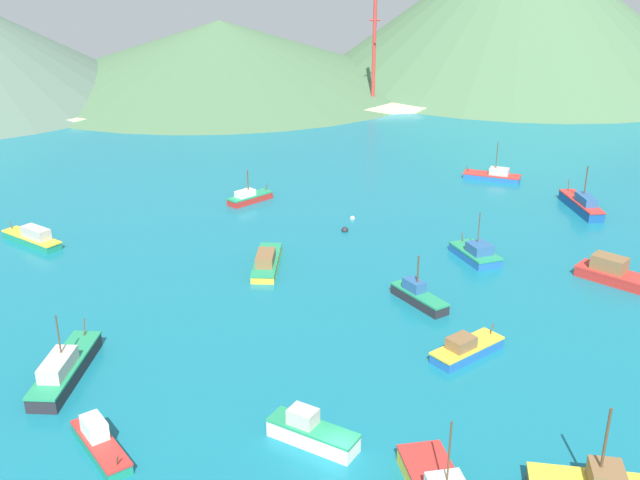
{
  "coord_description": "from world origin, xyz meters",
  "views": [
    {
      "loc": [
        -8.07,
        -42.18,
        34.22
      ],
      "look_at": [
        4.69,
        38.07,
        1.62
      ],
      "focal_mm": 41.39,
      "sensor_mm": 36.0,
      "label": 1
    }
  ],
  "objects_px": {
    "buoy_1": "(352,218)",
    "fishing_boat_9": "(33,238)",
    "fishing_boat_10": "(249,197)",
    "fishing_boat_13": "(466,348)",
    "buoy_2": "(345,230)",
    "radio_tower": "(374,54)",
    "fishing_boat_8": "(476,253)",
    "fishing_boat_7": "(418,296)",
    "fishing_boat_1": "(493,175)",
    "fishing_boat_5": "(615,273)",
    "fishing_boat_2": "(64,369)",
    "fishing_boat_4": "(99,442)",
    "fishing_boat_0": "(311,432)",
    "fishing_boat_15": "(582,204)",
    "fishing_boat_6": "(267,261)"
  },
  "relations": [
    {
      "from": "fishing_boat_2",
      "to": "fishing_boat_5",
      "type": "height_order",
      "value": "fishing_boat_2"
    },
    {
      "from": "fishing_boat_0",
      "to": "buoy_2",
      "type": "relative_size",
      "value": 7.43
    },
    {
      "from": "buoy_1",
      "to": "buoy_2",
      "type": "height_order",
      "value": "buoy_2"
    },
    {
      "from": "fishing_boat_7",
      "to": "radio_tower",
      "type": "xyz_separation_m",
      "value": [
        17.4,
        97.39,
        10.99
      ]
    },
    {
      "from": "fishing_boat_5",
      "to": "buoy_1",
      "type": "relative_size",
      "value": 13.42
    },
    {
      "from": "buoy_1",
      "to": "buoy_2",
      "type": "bearing_deg",
      "value": -113.26
    },
    {
      "from": "fishing_boat_2",
      "to": "fishing_boat_8",
      "type": "height_order",
      "value": "fishing_boat_2"
    },
    {
      "from": "fishing_boat_8",
      "to": "fishing_boat_9",
      "type": "relative_size",
      "value": 0.89
    },
    {
      "from": "fishing_boat_7",
      "to": "fishing_boat_13",
      "type": "relative_size",
      "value": 0.97
    },
    {
      "from": "fishing_boat_5",
      "to": "fishing_boat_9",
      "type": "height_order",
      "value": "fishing_boat_5"
    },
    {
      "from": "fishing_boat_8",
      "to": "fishing_boat_13",
      "type": "bearing_deg",
      "value": -112.42
    },
    {
      "from": "fishing_boat_9",
      "to": "fishing_boat_10",
      "type": "height_order",
      "value": "fishing_boat_10"
    },
    {
      "from": "fishing_boat_15",
      "to": "radio_tower",
      "type": "xyz_separation_m",
      "value": [
        -12.79,
        73.55,
        10.85
      ]
    },
    {
      "from": "fishing_boat_2",
      "to": "fishing_boat_6",
      "type": "bearing_deg",
      "value": 47.19
    },
    {
      "from": "fishing_boat_1",
      "to": "fishing_boat_10",
      "type": "xyz_separation_m",
      "value": [
        -38.52,
        -4.87,
        0.04
      ]
    },
    {
      "from": "fishing_boat_7",
      "to": "fishing_boat_1",
      "type": "bearing_deg",
      "value": 59.24
    },
    {
      "from": "fishing_boat_10",
      "to": "fishing_boat_13",
      "type": "relative_size",
      "value": 0.9
    },
    {
      "from": "fishing_boat_2",
      "to": "fishing_boat_4",
      "type": "bearing_deg",
      "value": -68.85
    },
    {
      "from": "fishing_boat_4",
      "to": "fishing_boat_6",
      "type": "relative_size",
      "value": 0.74
    },
    {
      "from": "fishing_boat_8",
      "to": "buoy_2",
      "type": "distance_m",
      "value": 17.58
    },
    {
      "from": "fishing_boat_8",
      "to": "fishing_boat_9",
      "type": "bearing_deg",
      "value": 165.89
    },
    {
      "from": "fishing_boat_9",
      "to": "radio_tower",
      "type": "height_order",
      "value": "radio_tower"
    },
    {
      "from": "fishing_boat_15",
      "to": "fishing_boat_7",
      "type": "bearing_deg",
      "value": -141.72
    },
    {
      "from": "buoy_2",
      "to": "fishing_boat_7",
      "type": "bearing_deg",
      "value": -80.42
    },
    {
      "from": "fishing_boat_8",
      "to": "fishing_boat_5",
      "type": "bearing_deg",
      "value": -33.17
    },
    {
      "from": "fishing_boat_2",
      "to": "fishing_boat_1",
      "type": "bearing_deg",
      "value": 40.48
    },
    {
      "from": "fishing_boat_9",
      "to": "fishing_boat_13",
      "type": "height_order",
      "value": "fishing_boat_9"
    },
    {
      "from": "fishing_boat_1",
      "to": "fishing_boat_8",
      "type": "xyz_separation_m",
      "value": [
        -13.76,
        -29.73,
        0.12
      ]
    },
    {
      "from": "fishing_boat_2",
      "to": "fishing_boat_6",
      "type": "xyz_separation_m",
      "value": [
        18.95,
        20.46,
        -0.22
      ]
    },
    {
      "from": "fishing_boat_0",
      "to": "fishing_boat_9",
      "type": "bearing_deg",
      "value": 122.57
    },
    {
      "from": "fishing_boat_6",
      "to": "fishing_boat_15",
      "type": "relative_size",
      "value": 0.96
    },
    {
      "from": "fishing_boat_0",
      "to": "fishing_boat_6",
      "type": "xyz_separation_m",
      "value": [
        -0.39,
        32.29,
        -0.15
      ]
    },
    {
      "from": "fishing_boat_10",
      "to": "buoy_1",
      "type": "height_order",
      "value": "fishing_boat_10"
    },
    {
      "from": "fishing_boat_13",
      "to": "radio_tower",
      "type": "xyz_separation_m",
      "value": [
        16.1,
        108.16,
        11.08
      ]
    },
    {
      "from": "fishing_boat_7",
      "to": "fishing_boat_10",
      "type": "relative_size",
      "value": 1.08
    },
    {
      "from": "buoy_1",
      "to": "fishing_boat_9",
      "type": "bearing_deg",
      "value": -176.35
    },
    {
      "from": "buoy_2",
      "to": "fishing_boat_15",
      "type": "bearing_deg",
      "value": 4.35
    },
    {
      "from": "fishing_boat_6",
      "to": "fishing_boat_13",
      "type": "relative_size",
      "value": 1.32
    },
    {
      "from": "fishing_boat_1",
      "to": "fishing_boat_4",
      "type": "height_order",
      "value": "fishing_boat_1"
    },
    {
      "from": "fishing_boat_5",
      "to": "buoy_2",
      "type": "xyz_separation_m",
      "value": [
        -26.16,
        19.64,
        -0.85
      ]
    },
    {
      "from": "fishing_boat_0",
      "to": "fishing_boat_7",
      "type": "bearing_deg",
      "value": 55.89
    },
    {
      "from": "fishing_boat_0",
      "to": "fishing_boat_4",
      "type": "distance_m",
      "value": 15.39
    },
    {
      "from": "radio_tower",
      "to": "fishing_boat_10",
      "type": "bearing_deg",
      "value": -117.3
    },
    {
      "from": "fishing_boat_13",
      "to": "buoy_1",
      "type": "xyz_separation_m",
      "value": [
        -3.02,
        36.38,
        -0.63
      ]
    },
    {
      "from": "fishing_boat_6",
      "to": "buoy_2",
      "type": "bearing_deg",
      "value": 42.01
    },
    {
      "from": "fishing_boat_4",
      "to": "fishing_boat_8",
      "type": "relative_size",
      "value": 1.02
    },
    {
      "from": "fishing_boat_1",
      "to": "fishing_boat_2",
      "type": "relative_size",
      "value": 0.78
    },
    {
      "from": "buoy_2",
      "to": "radio_tower",
      "type": "xyz_separation_m",
      "value": [
        20.99,
        76.12,
        11.66
      ]
    },
    {
      "from": "fishing_boat_7",
      "to": "buoy_1",
      "type": "bearing_deg",
      "value": 93.85
    },
    {
      "from": "fishing_boat_2",
      "to": "buoy_1",
      "type": "distance_m",
      "value": 47.04
    }
  ]
}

